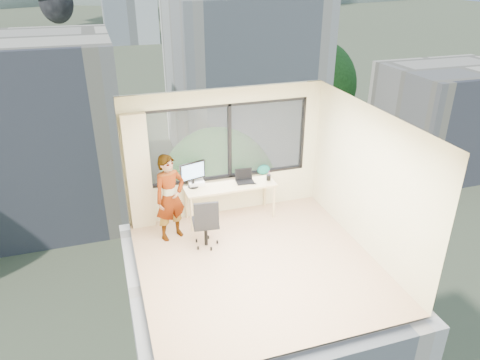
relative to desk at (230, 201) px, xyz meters
name	(u,v)px	position (x,y,z in m)	size (l,w,h in m)	color
floor	(258,263)	(0.00, -1.66, -0.38)	(4.00, 4.00, 0.01)	tan
ceiling	(260,120)	(0.00, -1.66, 2.23)	(4.00, 4.00, 0.01)	white
wall_front	(314,270)	(0.00, -3.66, 0.93)	(4.00, 0.01, 2.60)	beige
wall_left	(133,216)	(-2.00, -1.66, 0.93)	(0.01, 4.00, 2.60)	beige
wall_right	(367,181)	(2.00, -1.66, 0.93)	(0.01, 4.00, 2.60)	beige
window_wall	(227,142)	(0.05, 0.34, 1.15)	(3.30, 0.16, 1.55)	black
curtain	(139,173)	(-1.72, 0.22, 0.77)	(0.45, 0.14, 2.30)	beige
desk	(230,201)	(0.00, 0.00, 0.00)	(1.80, 0.60, 0.75)	tan
chair	(205,221)	(-0.71, -0.83, 0.13)	(0.52, 0.52, 1.01)	black
person	(170,198)	(-1.25, -0.35, 0.46)	(0.61, 0.40, 1.67)	#2D2D33
monitor	(193,175)	(-0.71, 0.11, 0.64)	(0.53, 0.11, 0.53)	black
game_console	(196,183)	(-0.63, 0.20, 0.41)	(0.31, 0.26, 0.07)	white
laptop	(245,177)	(0.32, 0.01, 0.49)	(0.35, 0.37, 0.23)	black
cellphone	(254,184)	(0.46, -0.13, 0.38)	(0.10, 0.05, 0.01)	black
pen_cup	(269,178)	(0.80, -0.05, 0.43)	(0.09, 0.09, 0.11)	black
handbag	(264,170)	(0.80, 0.24, 0.48)	(0.27, 0.14, 0.21)	#0E5447
exterior_ground	(101,43)	(0.00, 118.34, -14.38)	(400.00, 400.00, 0.04)	#515B3D
near_bldg_a	(11,134)	(-9.00, 28.34, -7.38)	(16.00, 12.00, 14.00)	beige
near_bldg_b	(242,78)	(12.00, 36.34, -6.38)	(14.00, 13.00, 16.00)	white
near_bldg_c	(448,119)	(30.00, 26.34, -9.38)	(12.00, 10.00, 10.00)	beige
tree_b	(219,212)	(4.00, 16.34, -9.88)	(7.60, 7.60, 9.00)	#1E4517
tree_c	(318,94)	(22.00, 38.34, -9.38)	(8.40, 8.40, 10.00)	#1E4517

